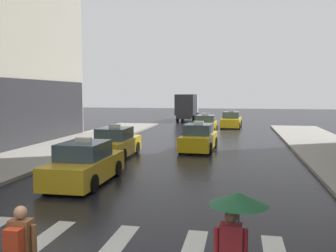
% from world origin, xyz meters
% --- Properties ---
extents(crosswalk_markings, '(11.30, 2.80, 0.01)m').
position_xyz_m(crosswalk_markings, '(-0.00, 3.00, 0.00)').
color(crosswalk_markings, silver).
rests_on(crosswalk_markings, ground).
extents(taxi_lead, '(1.96, 4.56, 1.80)m').
position_xyz_m(taxi_lead, '(-3.12, 8.61, 0.72)').
color(taxi_lead, gold).
rests_on(taxi_lead, ground).
extents(taxi_second, '(1.97, 4.56, 1.80)m').
position_xyz_m(taxi_second, '(-3.93, 14.54, 0.72)').
color(taxi_second, gold).
rests_on(taxi_second, ground).
extents(taxi_third, '(2.10, 4.62, 1.80)m').
position_xyz_m(taxi_third, '(0.35, 17.82, 0.72)').
color(taxi_third, yellow).
rests_on(taxi_third, ground).
extents(taxi_fourth, '(1.95, 4.55, 1.80)m').
position_xyz_m(taxi_fourth, '(-0.10, 27.05, 0.72)').
color(taxi_fourth, gold).
rests_on(taxi_fourth, ground).
extents(taxi_fifth, '(2.12, 4.63, 1.80)m').
position_xyz_m(taxi_fifth, '(2.00, 33.28, 0.72)').
color(taxi_fifth, yellow).
rests_on(taxi_fifth, ground).
extents(box_truck, '(2.37, 7.57, 3.35)m').
position_xyz_m(box_truck, '(-3.72, 41.64, 1.85)').
color(box_truck, '#2D2D2D').
rests_on(box_truck, ground).
extents(pedestrian_with_umbrella, '(0.96, 0.96, 1.94)m').
position_xyz_m(pedestrian_with_umbrella, '(2.75, 1.12, 1.52)').
color(pedestrian_with_umbrella, '#473D33').
rests_on(pedestrian_with_umbrella, ground).
extents(pedestrian_with_backpack, '(0.55, 0.43, 1.65)m').
position_xyz_m(pedestrian_with_backpack, '(-0.76, 0.62, 0.97)').
color(pedestrian_with_backpack, '#333338').
rests_on(pedestrian_with_backpack, ground).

